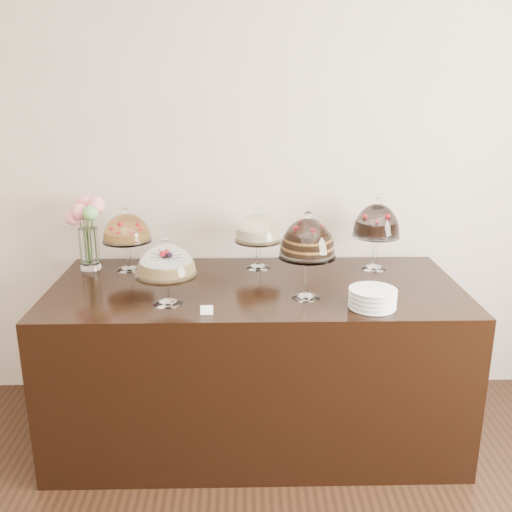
{
  "coord_description": "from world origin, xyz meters",
  "views": [
    {
      "loc": [
        -0.06,
        -0.45,
        1.95
      ],
      "look_at": [
        0.0,
        2.4,
        1.08
      ],
      "focal_mm": 40.0,
      "sensor_mm": 36.0,
      "label": 1
    }
  ],
  "objects_px": {
    "display_counter": "(256,360)",
    "cake_stand_sugar_sponge": "(166,264)",
    "cake_stand_fruit_tart": "(127,231)",
    "plate_stack": "(372,298)",
    "flower_vase": "(88,224)",
    "cake_stand_cheesecake": "(258,230)",
    "cake_stand_dark_choco": "(377,223)",
    "cake_stand_choco_layer": "(308,241)"
  },
  "relations": [
    {
      "from": "display_counter",
      "to": "flower_vase",
      "type": "bearing_deg",
      "value": 161.74
    },
    {
      "from": "cake_stand_sugar_sponge",
      "to": "cake_stand_cheesecake",
      "type": "bearing_deg",
      "value": 50.5
    },
    {
      "from": "flower_vase",
      "to": "plate_stack",
      "type": "bearing_deg",
      "value": -23.19
    },
    {
      "from": "display_counter",
      "to": "plate_stack",
      "type": "relative_size",
      "value": 9.82
    },
    {
      "from": "display_counter",
      "to": "plate_stack",
      "type": "xyz_separation_m",
      "value": [
        0.56,
        -0.33,
        0.5
      ]
    },
    {
      "from": "cake_stand_cheesecake",
      "to": "cake_stand_dark_choco",
      "type": "bearing_deg",
      "value": -2.73
    },
    {
      "from": "display_counter",
      "to": "cake_stand_choco_layer",
      "type": "distance_m",
      "value": 0.81
    },
    {
      "from": "cake_stand_sugar_sponge",
      "to": "plate_stack",
      "type": "distance_m",
      "value": 1.01
    },
    {
      "from": "cake_stand_sugar_sponge",
      "to": "cake_stand_fruit_tart",
      "type": "distance_m",
      "value": 0.62
    },
    {
      "from": "cake_stand_sugar_sponge",
      "to": "cake_stand_dark_choco",
      "type": "xyz_separation_m",
      "value": [
        1.14,
        0.53,
        0.07
      ]
    },
    {
      "from": "flower_vase",
      "to": "cake_stand_cheesecake",
      "type": "bearing_deg",
      "value": -0.76
    },
    {
      "from": "cake_stand_choco_layer",
      "to": "cake_stand_cheesecake",
      "type": "distance_m",
      "value": 0.55
    },
    {
      "from": "cake_stand_fruit_tart",
      "to": "flower_vase",
      "type": "bearing_deg",
      "value": 171.69
    },
    {
      "from": "cake_stand_dark_choco",
      "to": "flower_vase",
      "type": "height_order",
      "value": "flower_vase"
    },
    {
      "from": "display_counter",
      "to": "flower_vase",
      "type": "distance_m",
      "value": 1.24
    },
    {
      "from": "display_counter",
      "to": "cake_stand_sugar_sponge",
      "type": "relative_size",
      "value": 6.53
    },
    {
      "from": "cake_stand_cheesecake",
      "to": "cake_stand_dark_choco",
      "type": "xyz_separation_m",
      "value": [
        0.68,
        -0.03,
        0.04
      ]
    },
    {
      "from": "flower_vase",
      "to": "cake_stand_sugar_sponge",
      "type": "bearing_deg",
      "value": -47.77
    },
    {
      "from": "cake_stand_dark_choco",
      "to": "flower_vase",
      "type": "relative_size",
      "value": 1.0
    },
    {
      "from": "cake_stand_dark_choco",
      "to": "plate_stack",
      "type": "height_order",
      "value": "cake_stand_dark_choco"
    },
    {
      "from": "display_counter",
      "to": "cake_stand_dark_choco",
      "type": "distance_m",
      "value": 1.04
    },
    {
      "from": "cake_stand_cheesecake",
      "to": "cake_stand_sugar_sponge",
      "type": "bearing_deg",
      "value": -129.5
    },
    {
      "from": "cake_stand_fruit_tart",
      "to": "cake_stand_choco_layer",
      "type": "bearing_deg",
      "value": -25.74
    },
    {
      "from": "cake_stand_choco_layer",
      "to": "cake_stand_fruit_tart",
      "type": "relative_size",
      "value": 1.21
    },
    {
      "from": "cake_stand_fruit_tart",
      "to": "plate_stack",
      "type": "distance_m",
      "value": 1.45
    },
    {
      "from": "cake_stand_choco_layer",
      "to": "flower_vase",
      "type": "height_order",
      "value": "cake_stand_choco_layer"
    },
    {
      "from": "cake_stand_cheesecake",
      "to": "plate_stack",
      "type": "bearing_deg",
      "value": -49.92
    },
    {
      "from": "cake_stand_choco_layer",
      "to": "cake_stand_cheesecake",
      "type": "relative_size",
      "value": 1.23
    },
    {
      "from": "display_counter",
      "to": "cake_stand_sugar_sponge",
      "type": "xyz_separation_m",
      "value": [
        -0.44,
        -0.26,
        0.66
      ]
    },
    {
      "from": "cake_stand_sugar_sponge",
      "to": "cake_stand_choco_layer",
      "type": "relative_size",
      "value": 0.75
    },
    {
      "from": "flower_vase",
      "to": "cake_stand_fruit_tart",
      "type": "bearing_deg",
      "value": -8.31
    },
    {
      "from": "display_counter",
      "to": "cake_stand_dark_choco",
      "type": "xyz_separation_m",
      "value": [
        0.7,
        0.27,
        0.72
      ]
    },
    {
      "from": "cake_stand_sugar_sponge",
      "to": "cake_stand_choco_layer",
      "type": "distance_m",
      "value": 0.7
    },
    {
      "from": "display_counter",
      "to": "cake_stand_sugar_sponge",
      "type": "distance_m",
      "value": 0.83
    },
    {
      "from": "cake_stand_fruit_tart",
      "to": "cake_stand_sugar_sponge",
      "type": "bearing_deg",
      "value": -61.43
    },
    {
      "from": "cake_stand_choco_layer",
      "to": "plate_stack",
      "type": "relative_size",
      "value": 2.01
    },
    {
      "from": "display_counter",
      "to": "cake_stand_cheesecake",
      "type": "xyz_separation_m",
      "value": [
        0.02,
        0.3,
        0.68
      ]
    },
    {
      "from": "cake_stand_sugar_sponge",
      "to": "plate_stack",
      "type": "bearing_deg",
      "value": -4.44
    },
    {
      "from": "cake_stand_fruit_tart",
      "to": "plate_stack",
      "type": "height_order",
      "value": "cake_stand_fruit_tart"
    },
    {
      "from": "cake_stand_cheesecake",
      "to": "cake_stand_fruit_tart",
      "type": "bearing_deg",
      "value": -178.48
    },
    {
      "from": "cake_stand_sugar_sponge",
      "to": "plate_stack",
      "type": "relative_size",
      "value": 1.5
    },
    {
      "from": "cake_stand_choco_layer",
      "to": "flower_vase",
      "type": "relative_size",
      "value": 1.06
    }
  ]
}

